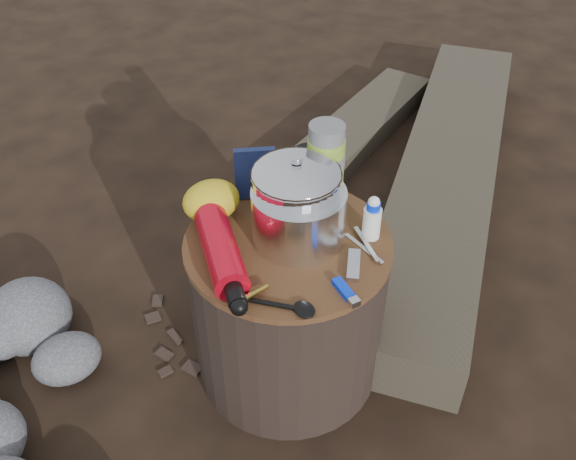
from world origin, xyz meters
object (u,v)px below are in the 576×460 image
log_main (447,173)px  camping_pot (296,198)px  fuel_bottle (221,250)px  thermos (325,167)px  stump (288,307)px  travel_mug (310,172)px

log_main → camping_pot: (-0.87, -0.40, 0.46)m
fuel_bottle → thermos: thermos is taller
fuel_bottle → stump: bearing=10.7°
travel_mug → thermos: bearing=-88.7°
stump → camping_pot: bearing=32.5°
log_main → thermos: size_ratio=8.69×
camping_pot → travel_mug: (0.11, 0.13, -0.04)m
camping_pot → travel_mug: bearing=48.8°
log_main → camping_pot: 1.06m
stump → travel_mug: (0.14, 0.15, 0.28)m
stump → log_main: 1.01m
thermos → fuel_bottle: bearing=-166.5°
thermos → travel_mug: thermos is taller
camping_pot → fuel_bottle: 0.21m
stump → thermos: 0.37m
log_main → fuel_bottle: (-1.07, -0.41, 0.40)m
thermos → log_main: bearing=24.2°
stump → fuel_bottle: fuel_bottle is taller
camping_pot → thermos: (0.11, 0.06, 0.01)m
log_main → thermos: (-0.76, -0.34, 0.48)m
log_main → camping_pot: size_ratio=9.76×
camping_pot → travel_mug: 0.17m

